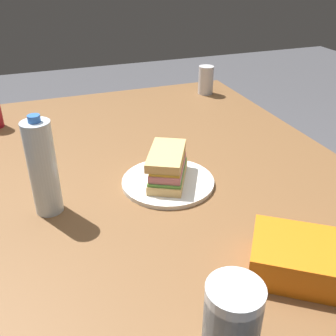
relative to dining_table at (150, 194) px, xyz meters
name	(u,v)px	position (x,y,z in m)	size (l,w,h in m)	color
ground_plane	(154,336)	(0.00, 0.00, -0.66)	(8.00, 8.00, 0.00)	#4C4C51
dining_table	(150,194)	(0.00, 0.00, 0.00)	(1.49, 1.18, 0.74)	brown
paper_plate	(168,182)	(-0.09, -0.03, 0.09)	(0.25, 0.25, 0.01)	white
sandwich	(168,166)	(-0.08, -0.03, 0.13)	(0.21, 0.16, 0.08)	#DBB26B
chip_bag	(311,260)	(-0.50, -0.17, 0.11)	(0.23, 0.15, 0.07)	orange
water_bottle_tall	(43,168)	(-0.10, 0.29, 0.20)	(0.07, 0.07, 0.25)	silver
plastic_cup_stack	(231,329)	(-0.63, 0.07, 0.16)	(0.08, 0.08, 0.17)	silver
soda_can_silver	(206,80)	(0.58, -0.45, 0.14)	(0.07, 0.07, 0.12)	silver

